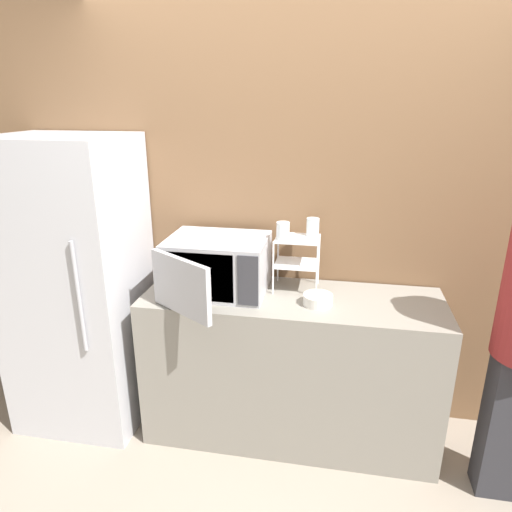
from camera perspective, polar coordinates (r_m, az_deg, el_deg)
name	(u,v)px	position (r m, az deg, el deg)	size (l,w,h in m)	color
ground_plane	(283,463)	(2.88, 3.35, -24.37)	(12.00, 12.00, 0.00)	gray
wall_back	(300,216)	(2.78, 5.48, 4.95)	(8.00, 0.06, 2.60)	brown
counter	(290,366)	(2.82, 4.30, -13.59)	(1.70, 0.58, 0.91)	gray
microwave	(216,265)	(2.62, -4.98, -1.18)	(0.58, 0.69, 0.32)	#ADADB2
dish_rack	(297,252)	(2.63, 5.13, 0.45)	(0.26, 0.21, 0.31)	white
glass_front_left	(283,231)	(2.55, 3.38, 3.13)	(0.07, 0.07, 0.10)	silver
glass_back_right	(313,227)	(2.65, 7.11, 3.63)	(0.07, 0.07, 0.10)	silver
bowl	(318,300)	(2.51, 7.73, -5.44)	(0.16, 0.16, 0.06)	silver
refrigerator	(77,286)	(2.99, -21.42, -3.49)	(0.74, 0.68, 1.79)	#B7B7BC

